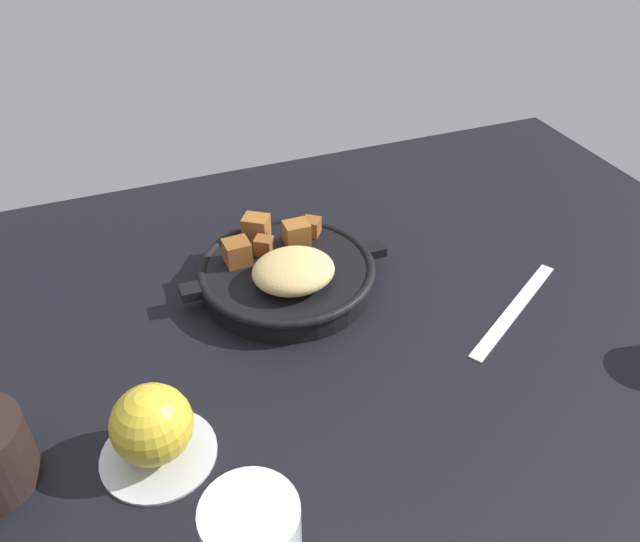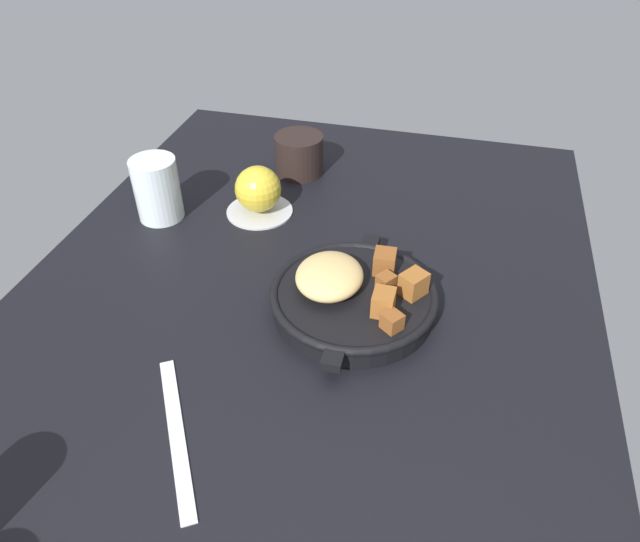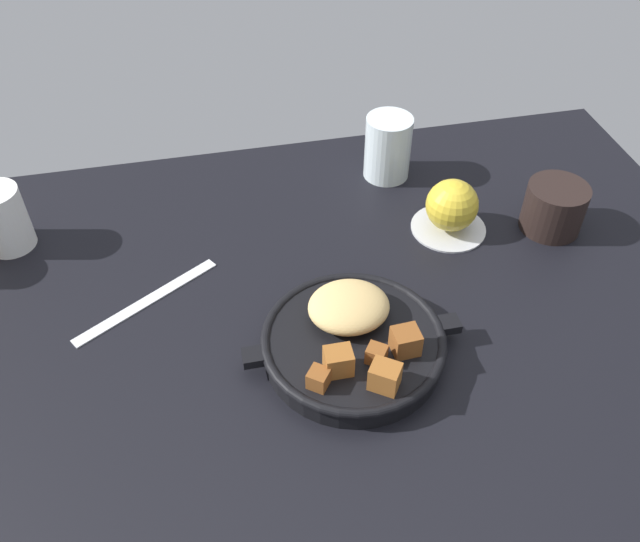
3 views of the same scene
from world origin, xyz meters
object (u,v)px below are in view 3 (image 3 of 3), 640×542
water_glass_tall (388,147)px  butter_knife (147,301)px  cast_iron_skillet (353,340)px  coffee_mug_dark (554,208)px  white_creamer_pitcher (3,219)px  red_apple (452,205)px

water_glass_tall → butter_knife: bearing=-151.7°
cast_iron_skillet → butter_knife: 27.73cm
butter_knife → coffee_mug_dark: (57.62, 2.91, 3.35)cm
white_creamer_pitcher → red_apple: bearing=-9.1°
butter_knife → white_creamer_pitcher: 24.28cm
cast_iron_skillet → butter_knife: bearing=149.8°
cast_iron_skillet → coffee_mug_dark: coffee_mug_dark is taller
cast_iron_skillet → white_creamer_pitcher: (-42.10, 29.33, 2.24)cm
red_apple → coffee_mug_dark: red_apple is taller
red_apple → white_creamer_pitcher: (-61.37, 9.85, 0.31)cm
cast_iron_skillet → butter_knife: cast_iron_skillet is taller
red_apple → coffee_mug_dark: bearing=-10.5°
coffee_mug_dark → red_apple: bearing=169.5°
butter_knife → water_glass_tall: size_ratio=2.10×
butter_knife → cast_iron_skillet: bearing=-61.9°
red_apple → white_creamer_pitcher: 62.15cm
red_apple → water_glass_tall: bearing=108.7°
butter_knife → coffee_mug_dark: 57.79cm
cast_iron_skillet → red_apple: bearing=45.3°
butter_knife → coffee_mug_dark: bearing=-28.8°
butter_knife → water_glass_tall: 43.55cm
white_creamer_pitcher → coffee_mug_dark: bearing=-9.4°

